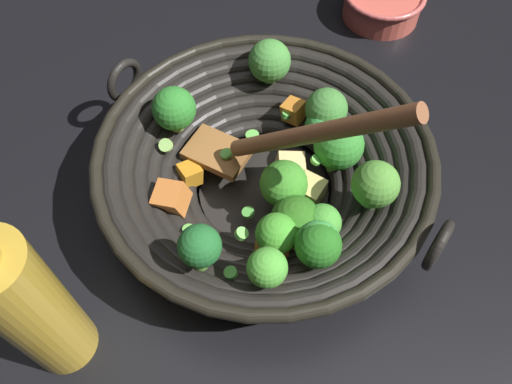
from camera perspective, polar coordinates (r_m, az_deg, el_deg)
name	(u,v)px	position (r m, az deg, el deg)	size (l,w,h in m)	color
ground_plane	(264,194)	(0.61, 0.86, -0.19)	(4.00, 4.00, 0.00)	black
wok	(267,168)	(0.56, 1.26, 2.68)	(0.40, 0.37, 0.22)	black
cooking_oil_bottle	(29,306)	(0.48, -23.76, -11.41)	(0.06, 0.06, 0.25)	gold
prep_bowl	(382,3)	(0.84, 13.77, 19.61)	(0.12, 0.12, 0.04)	#D15647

